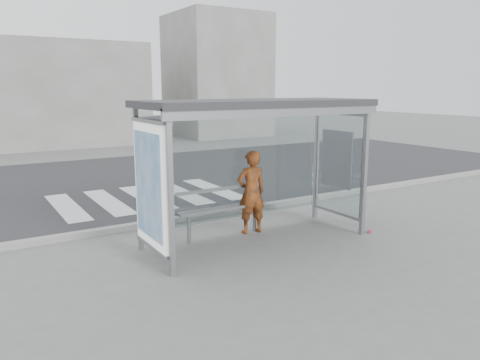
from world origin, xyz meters
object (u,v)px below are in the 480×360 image
(soda_can, at_px, (369,231))
(bench, at_px, (223,208))
(person, at_px, (251,192))
(bus_shelter, at_px, (238,136))

(soda_can, bearing_deg, bench, 153.40)
(bench, relative_size, soda_can, 14.24)
(person, distance_m, soda_can, 2.47)
(person, relative_size, bench, 0.88)
(bus_shelter, bearing_deg, bench, 93.19)
(bench, bearing_deg, soda_can, -26.60)
(person, distance_m, bench, 0.66)
(bus_shelter, bearing_deg, person, 38.41)
(bus_shelter, relative_size, person, 2.59)
(person, height_order, soda_can, person)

